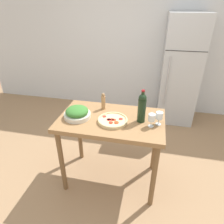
{
  "coord_description": "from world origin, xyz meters",
  "views": [
    {
      "loc": [
        0.4,
        -1.8,
        2.01
      ],
      "look_at": [
        0.0,
        0.03,
        0.95
      ],
      "focal_mm": 32.0,
      "sensor_mm": 36.0,
      "label": 1
    }
  ],
  "objects_px": {
    "wine_glass_far": "(159,116)",
    "homemade_pizza": "(113,120)",
    "pepper_mill": "(103,101)",
    "wine_bottle": "(142,107)",
    "refrigerator": "(180,71)",
    "salad_bowl": "(77,113)",
    "wine_glass_near": "(152,118)"
  },
  "relations": [
    {
      "from": "refrigerator",
      "to": "pepper_mill",
      "type": "xyz_separation_m",
      "value": [
        -0.98,
        -1.55,
        0.06
      ]
    },
    {
      "from": "wine_glass_near",
      "to": "homemade_pizza",
      "type": "height_order",
      "value": "wine_glass_near"
    },
    {
      "from": "pepper_mill",
      "to": "wine_glass_far",
      "type": "bearing_deg",
      "value": -18.06
    },
    {
      "from": "pepper_mill",
      "to": "wine_bottle",
      "type": "bearing_deg",
      "value": -21.98
    },
    {
      "from": "wine_bottle",
      "to": "wine_glass_far",
      "type": "distance_m",
      "value": 0.2
    },
    {
      "from": "pepper_mill",
      "to": "homemade_pizza",
      "type": "xyz_separation_m",
      "value": [
        0.17,
        -0.26,
        -0.08
      ]
    },
    {
      "from": "refrigerator",
      "to": "wine_glass_near",
      "type": "distance_m",
      "value": 1.86
    },
    {
      "from": "refrigerator",
      "to": "wine_bottle",
      "type": "bearing_deg",
      "value": -106.99
    },
    {
      "from": "refrigerator",
      "to": "homemade_pizza",
      "type": "xyz_separation_m",
      "value": [
        -0.82,
        -1.8,
        -0.02
      ]
    },
    {
      "from": "pepper_mill",
      "to": "salad_bowl",
      "type": "bearing_deg",
      "value": -132.52
    },
    {
      "from": "homemade_pizza",
      "to": "wine_glass_far",
      "type": "bearing_deg",
      "value": 6.2
    },
    {
      "from": "refrigerator",
      "to": "wine_glass_near",
      "type": "relative_size",
      "value": 13.21
    },
    {
      "from": "wine_glass_near",
      "to": "pepper_mill",
      "type": "xyz_separation_m",
      "value": [
        -0.56,
        0.26,
        0.0
      ]
    },
    {
      "from": "refrigerator",
      "to": "wine_glass_far",
      "type": "bearing_deg",
      "value": -101.21
    },
    {
      "from": "wine_glass_near",
      "to": "wine_glass_far",
      "type": "height_order",
      "value": "same"
    },
    {
      "from": "wine_glass_far",
      "to": "pepper_mill",
      "type": "bearing_deg",
      "value": 161.94
    },
    {
      "from": "homemade_pizza",
      "to": "wine_bottle",
      "type": "bearing_deg",
      "value": 14.57
    },
    {
      "from": "refrigerator",
      "to": "homemade_pizza",
      "type": "relative_size",
      "value": 5.89
    },
    {
      "from": "wine_bottle",
      "to": "homemade_pizza",
      "type": "relative_size",
      "value": 1.12
    },
    {
      "from": "wine_glass_far",
      "to": "pepper_mill",
      "type": "xyz_separation_m",
      "value": [
        -0.63,
        0.21,
        -0.0
      ]
    },
    {
      "from": "pepper_mill",
      "to": "salad_bowl",
      "type": "xyz_separation_m",
      "value": [
        -0.23,
        -0.25,
        -0.04
      ]
    },
    {
      "from": "refrigerator",
      "to": "salad_bowl",
      "type": "relative_size",
      "value": 6.44
    },
    {
      "from": "wine_glass_far",
      "to": "homemade_pizza",
      "type": "relative_size",
      "value": 0.45
    },
    {
      "from": "wine_glass_far",
      "to": "pepper_mill",
      "type": "height_order",
      "value": "pepper_mill"
    },
    {
      "from": "refrigerator",
      "to": "wine_bottle",
      "type": "height_order",
      "value": "refrigerator"
    },
    {
      "from": "wine_bottle",
      "to": "homemade_pizza",
      "type": "distance_m",
      "value": 0.33
    },
    {
      "from": "wine_glass_near",
      "to": "salad_bowl",
      "type": "height_order",
      "value": "wine_glass_near"
    },
    {
      "from": "wine_glass_far",
      "to": "homemade_pizza",
      "type": "height_order",
      "value": "wine_glass_far"
    },
    {
      "from": "refrigerator",
      "to": "wine_glass_near",
      "type": "xyz_separation_m",
      "value": [
        -0.42,
        -1.81,
        0.06
      ]
    },
    {
      "from": "pepper_mill",
      "to": "salad_bowl",
      "type": "distance_m",
      "value": 0.34
    },
    {
      "from": "salad_bowl",
      "to": "wine_glass_far",
      "type": "bearing_deg",
      "value": 2.81
    },
    {
      "from": "refrigerator",
      "to": "wine_glass_near",
      "type": "height_order",
      "value": "refrigerator"
    }
  ]
}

